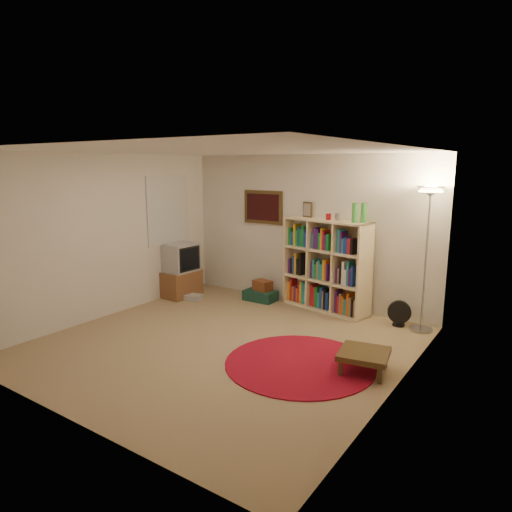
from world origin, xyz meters
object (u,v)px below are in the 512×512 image
at_px(bookshelf, 325,266).
at_px(floor_fan, 399,313).
at_px(side_table, 364,355).
at_px(floor_lamp, 429,212).
at_px(suitcase, 260,295).
at_px(tv_stand, 181,271).

xyz_separation_m(bookshelf, floor_fan, (1.27, -0.14, -0.52)).
bearing_deg(side_table, floor_lamp, 83.76).
relative_size(floor_fan, side_table, 0.61).
relative_size(bookshelf, suitcase, 3.23).
bearing_deg(floor_fan, side_table, -104.44).
relative_size(floor_lamp, side_table, 3.25).
distance_m(bookshelf, side_table, 2.39).
distance_m(suitcase, side_table, 3.04).
relative_size(bookshelf, floor_fan, 4.62).
bearing_deg(floor_fan, suitcase, 162.62).
height_order(bookshelf, suitcase, bookshelf).
xyz_separation_m(tv_stand, suitcase, (1.33, 0.58, -0.38)).
bearing_deg(floor_fan, bookshelf, 155.25).
bearing_deg(tv_stand, floor_lamp, 11.67).
height_order(bookshelf, floor_fan, bookshelf).
bearing_deg(bookshelf, floor_fan, 5.36).
xyz_separation_m(floor_lamp, suitcase, (-2.72, -0.05, -1.61)).
height_order(floor_fan, suitcase, floor_fan).
xyz_separation_m(bookshelf, tv_stand, (-2.46, -0.76, -0.25)).
bearing_deg(side_table, bookshelf, 126.72).
bearing_deg(tv_stand, suitcase, 26.32).
xyz_separation_m(bookshelf, side_table, (1.40, -1.87, -0.51)).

